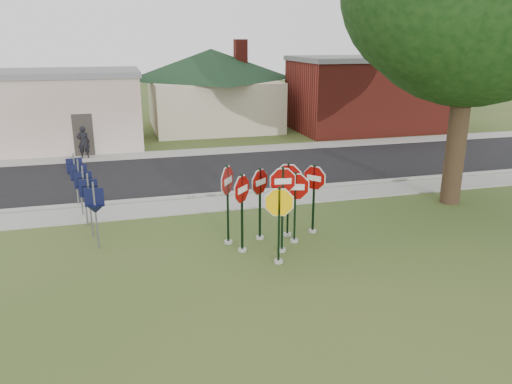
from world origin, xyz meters
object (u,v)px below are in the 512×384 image
object	(u,v)px
stop_sign_center	(283,198)
stop_sign_left	(242,202)
pedestrian	(84,142)
stop_sign_yellow	(279,216)

from	to	relation	value
stop_sign_center	stop_sign_left	distance (m)	1.14
stop_sign_center	pedestrian	world-z (taller)	stop_sign_center
stop_sign_center	pedestrian	bearing A→B (deg)	114.02
stop_sign_center	stop_sign_left	size ratio (longest dim) A/B	1.08
stop_sign_left	pedestrian	world-z (taller)	stop_sign_left
stop_sign_yellow	stop_sign_left	xyz separation A→B (m)	(-0.76, 1.02, 0.12)
pedestrian	stop_sign_yellow	bearing A→B (deg)	112.28
stop_sign_center	pedestrian	distance (m)	14.88
stop_sign_center	stop_sign_yellow	xyz separation A→B (m)	(-0.32, -0.70, -0.25)
stop_sign_yellow	pedestrian	distance (m)	15.39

